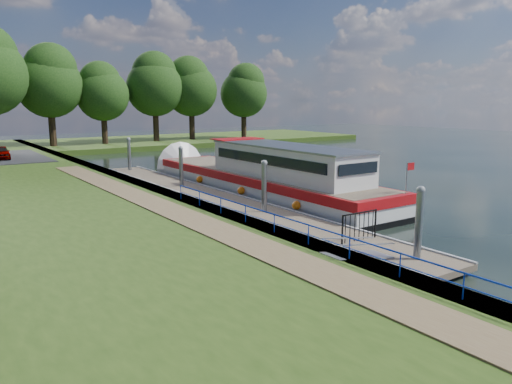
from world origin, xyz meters
TOP-DOWN VIEW (x-y plane):
  - ground at (0.00, 0.00)m, footprint 160.00×160.00m
  - bank_edge at (-2.55, 15.00)m, footprint 1.10×90.00m
  - far_bank at (12.00, 52.00)m, footprint 60.00×18.00m
  - footpath at (-4.40, 8.00)m, footprint 1.60×40.00m
  - blue_fence at (-2.75, 3.00)m, footprint 0.04×18.04m
  - pontoon at (0.00, 13.00)m, footprint 2.50×30.00m
  - mooring_piles at (0.00, 13.00)m, footprint 0.30×27.30m
  - gangway at (-1.85, 0.50)m, footprint 2.58×1.00m
  - gate_panel at (-0.00, 2.20)m, footprint 1.85×0.05m
  - barge at (3.60, 14.24)m, footprint 4.36×21.15m
  - horizon_trees at (-1.61, 48.68)m, footprint 54.38×10.03m
  - car_a at (-7.62, 36.32)m, footprint 1.63×3.39m

SIDE VIEW (x-z plane):
  - ground at x=0.00m, z-range 0.00..0.00m
  - pontoon at x=0.00m, z-range -0.10..0.46m
  - far_bank at x=12.00m, z-range 0.00..0.60m
  - bank_edge at x=-2.55m, z-range 0.00..0.78m
  - gangway at x=-1.85m, z-range 0.16..1.09m
  - footpath at x=-4.40m, z-range 0.78..0.83m
  - barge at x=3.60m, z-range -1.30..3.48m
  - gate_panel at x=0.00m, z-range 0.57..1.72m
  - mooring_piles at x=0.00m, z-range -0.50..3.05m
  - blue_fence at x=-2.75m, z-range 0.95..1.67m
  - car_a at x=-7.62m, z-range 0.83..1.95m
  - horizon_trees at x=-1.61m, z-range 1.51..14.38m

